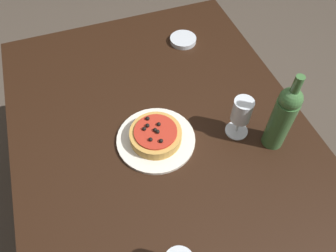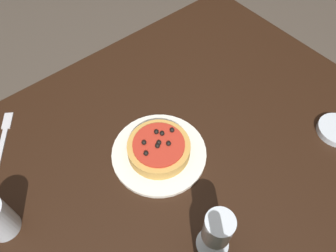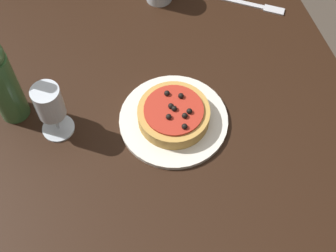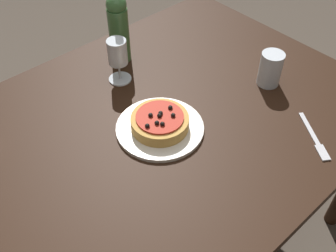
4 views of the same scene
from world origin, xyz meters
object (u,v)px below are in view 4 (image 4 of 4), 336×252
Objects in this scene: pizza at (160,122)px; wine_bottle at (118,27)px; dinner_plate at (160,128)px; fork at (315,139)px; water_cup at (270,69)px; dining_table at (156,139)px; wine_glass at (118,54)px.

pizza is 0.57× the size of wine_bottle.
fork is at bearing 132.83° from dinner_plate.
dinner_plate is 1.53× the size of pizza.
dinner_plate is at bearing -10.48° from water_cup.
dinner_plate is 0.03m from pizza.
fork is (-0.32, 0.34, -0.03)m from pizza.
pizza is 1.01× the size of fork.
pizza is at bearing 76.22° from dining_table.
wine_glass is 0.68m from fork.
wine_bottle is 1.76× the size of fork.
wine_glass is (-0.06, -0.28, 0.07)m from pizza.
water_cup is (-0.29, 0.45, -0.08)m from wine_bottle.
wine_bottle is 2.58× the size of water_cup.
water_cup reaches higher than dinner_plate.
pizza is at bearing 70.03° from wine_bottle.
dinner_plate is at bearing 78.36° from wine_glass.
water_cup is (-0.43, 0.08, 0.03)m from pizza.
dining_table is at bearing 78.63° from wine_glass.
wine_glass is (-0.05, -0.25, 0.18)m from dining_table.
wine_bottle is (-0.14, -0.37, 0.10)m from pizza.
wine_bottle is 0.54m from water_cup.
fork is at bearing 67.38° from water_cup.
pizza is at bearing 78.35° from wine_glass.
fork is at bearing 132.85° from pizza.
wine_glass reaches higher than dinner_plate.
wine_bottle is (-0.13, -0.34, 0.21)m from dining_table.
dinner_plate reaches higher than dining_table.
pizza is at bearing 58.94° from dinner_plate.
fork is at bearing 104.19° from wine_bottle.
wine_bottle is at bearing -131.93° from fork.
water_cup is 0.29m from fork.
wine_glass reaches higher than fork.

